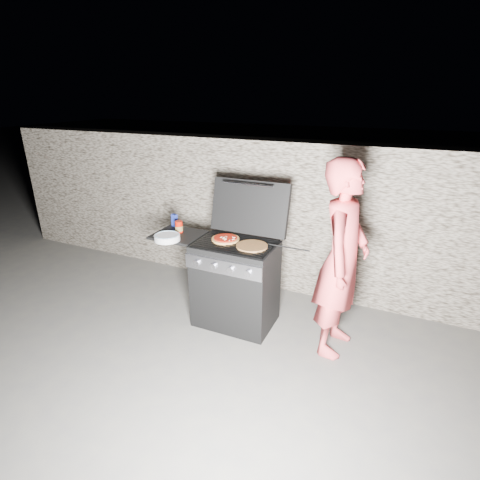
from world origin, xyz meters
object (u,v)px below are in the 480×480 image
at_px(pizza_topped, 225,239).
at_px(sauce_jar, 179,227).
at_px(person, 342,260).
at_px(gas_grill, 214,279).

bearing_deg(pizza_topped, sauce_jar, 177.95).
bearing_deg(sauce_jar, pizza_topped, -2.05).
height_order(pizza_topped, sauce_jar, sauce_jar).
bearing_deg(sauce_jar, person, -0.95).
height_order(pizza_topped, person, person).
distance_m(gas_grill, person, 1.37).
distance_m(pizza_topped, person, 1.16).
relative_size(gas_grill, person, 0.74).
xyz_separation_m(pizza_topped, person, (1.16, -0.01, -0.02)).
bearing_deg(pizza_topped, person, -0.41).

